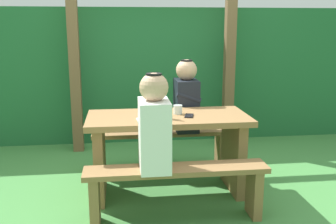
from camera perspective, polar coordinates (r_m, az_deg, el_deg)
name	(u,v)px	position (r m, az deg, el deg)	size (l,w,h in m)	color
ground_plane	(168,192)	(3.59, 0.00, -11.72)	(12.00, 12.00, 0.00)	#448540
hedge_backdrop	(150,74)	(5.20, -2.65, 5.68)	(6.40, 0.60, 1.70)	#216133
pergola_post_left	(75,71)	(4.63, -13.57, 5.86)	(0.12, 0.12, 1.92)	brown
pergola_post_right	(229,69)	(4.80, 9.01, 6.27)	(0.12, 0.12, 1.92)	brown
picnic_table	(168,140)	(3.42, 0.00, -4.23)	(1.40, 0.64, 0.72)	olive
bench_near	(177,182)	(2.99, 1.28, -10.36)	(1.40, 0.24, 0.44)	olive
bench_far	(162,142)	(3.96, -0.95, -4.49)	(1.40, 0.24, 0.44)	olive
person_white_shirt	(154,125)	(2.83, -2.06, -2.00)	(0.25, 0.35, 0.72)	white
person_black_coat	(186,98)	(3.89, 2.71, 2.05)	(0.25, 0.35, 0.72)	black
drinking_glass	(178,110)	(3.41, 1.46, 0.37)	(0.08, 0.08, 0.08)	silver
bottle_left	(163,107)	(3.25, -0.76, 0.74)	(0.06, 0.06, 0.23)	silver
cell_phone	(189,116)	(3.33, 3.13, -0.55)	(0.07, 0.14, 0.01)	black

